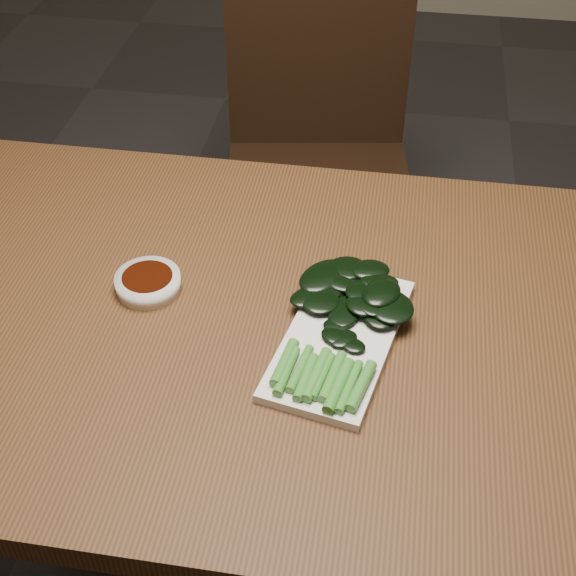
{
  "coord_description": "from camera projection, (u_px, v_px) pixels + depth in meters",
  "views": [
    {
      "loc": [
        0.15,
        -0.82,
        1.54
      ],
      "look_at": [
        0.01,
        0.05,
        0.76
      ],
      "focal_mm": 50.0,
      "sensor_mm": 36.0,
      "label": 1
    }
  ],
  "objects": [
    {
      "name": "sauce_bowl",
      "position": [
        148.0,
        282.0,
        1.19
      ],
      "size": [
        0.1,
        0.1,
        0.03
      ],
      "color": "white",
      "rests_on": "table"
    },
    {
      "name": "gai_lan",
      "position": [
        346.0,
        310.0,
        1.13
      ],
      "size": [
        0.2,
        0.31,
        0.03
      ],
      "color": "#428B30",
      "rests_on": "serving_plate"
    },
    {
      "name": "table",
      "position": [
        277.0,
        351.0,
        1.2
      ],
      "size": [
        1.4,
        0.8,
        0.75
      ],
      "color": "#4C2D15",
      "rests_on": "ground"
    },
    {
      "name": "serving_plate",
      "position": [
        340.0,
        338.0,
        1.11
      ],
      "size": [
        0.2,
        0.31,
        0.01
      ],
      "rotation": [
        0.0,
        0.0,
        -0.2
      ],
      "color": "white",
      "rests_on": "table"
    },
    {
      "name": "chair_far",
      "position": [
        318.0,
        154.0,
        1.97
      ],
      "size": [
        0.51,
        0.51,
        0.89
      ],
      "rotation": [
        0.0,
        0.0,
        0.16
      ],
      "color": "black",
      "rests_on": "ground"
    }
  ]
}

